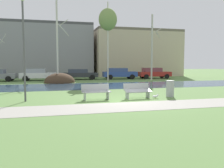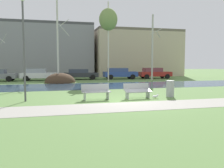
% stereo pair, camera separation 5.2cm
% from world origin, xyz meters
% --- Properties ---
extents(ground_plane, '(120.00, 120.00, 0.00)m').
position_xyz_m(ground_plane, '(0.00, 10.00, 0.00)').
color(ground_plane, '#5B7F42').
extents(paved_path_strip, '(60.00, 2.37, 0.01)m').
position_xyz_m(paved_path_strip, '(0.00, -1.66, 0.01)').
color(paved_path_strip, '#9E998E').
rests_on(paved_path_strip, ground).
extents(river_band, '(80.00, 6.58, 0.01)m').
position_xyz_m(river_band, '(0.00, 9.14, 0.00)').
color(river_band, '#284256').
rests_on(river_band, ground).
extents(soil_mound, '(3.27, 3.19, 2.08)m').
position_xyz_m(soil_mound, '(-2.78, 13.78, 0.00)').
color(soil_mound, '#423021').
rests_on(soil_mound, ground).
extents(bench_left, '(1.63, 0.67, 0.87)m').
position_xyz_m(bench_left, '(-1.23, 0.79, 0.47)').
color(bench_left, '#9EA0A3').
rests_on(bench_left, ground).
extents(bench_right, '(1.63, 0.66, 0.87)m').
position_xyz_m(bench_right, '(1.22, 0.79, 0.47)').
color(bench_right, '#9EA0A3').
rests_on(bench_right, ground).
extents(trash_bin, '(0.50, 0.50, 0.99)m').
position_xyz_m(trash_bin, '(3.35, 0.85, 0.51)').
color(trash_bin, '#999B9E').
rests_on(trash_bin, ground).
extents(seagull, '(0.44, 0.16, 0.26)m').
position_xyz_m(seagull, '(2.19, 0.41, 0.13)').
color(seagull, white).
rests_on(seagull, ground).
extents(streetlamp, '(0.32, 0.32, 5.56)m').
position_xyz_m(streetlamp, '(-4.99, 1.15, 3.69)').
color(streetlamp, '#4C4C51').
rests_on(streetlamp, ground).
extents(birch_left, '(1.32, 2.39, 9.05)m').
position_xyz_m(birch_left, '(-2.95, 13.31, 4.59)').
color(birch_left, beige).
rests_on(birch_left, ground).
extents(birch_center_left, '(2.09, 2.09, 9.04)m').
position_xyz_m(birch_center_left, '(2.72, 14.52, 7.00)').
color(birch_center_left, beige).
rests_on(birch_center_left, ground).
extents(birch_center, '(1.21, 2.05, 7.88)m').
position_xyz_m(birch_center, '(8.17, 14.44, 4.02)').
color(birch_center, '#BCB7A8').
rests_on(birch_center, ground).
extents(parked_sedan_second_white, '(4.25, 2.10, 1.44)m').
position_xyz_m(parked_sedan_second_white, '(-5.24, 17.55, 0.76)').
color(parked_sedan_second_white, silver).
rests_on(parked_sedan_second_white, ground).
extents(parked_hatch_third_dark, '(4.44, 2.25, 1.34)m').
position_xyz_m(parked_hatch_third_dark, '(-0.11, 18.30, 0.72)').
color(parked_hatch_third_dark, '#282B30').
rests_on(parked_hatch_third_dark, ground).
extents(parked_wagon_fourth_blue, '(4.53, 2.16, 1.46)m').
position_xyz_m(parked_wagon_fourth_blue, '(5.08, 17.99, 0.78)').
color(parked_wagon_fourth_blue, '#2D4793').
rests_on(parked_wagon_fourth_blue, ground).
extents(parked_suv_fifth_red, '(4.49, 2.10, 1.47)m').
position_xyz_m(parked_suv_fifth_red, '(9.97, 17.85, 0.77)').
color(parked_suv_fifth_red, maroon).
rests_on(parked_suv_fifth_red, ground).
extents(building_grey_warehouse, '(16.30, 8.18, 8.26)m').
position_xyz_m(building_grey_warehouse, '(-5.46, 27.76, 4.13)').
color(building_grey_warehouse, gray).
rests_on(building_grey_warehouse, ground).
extents(building_beige_block, '(14.15, 9.85, 7.58)m').
position_xyz_m(building_beige_block, '(10.33, 27.36, 3.79)').
color(building_beige_block, '#BCAD8E').
rests_on(building_beige_block, ground).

